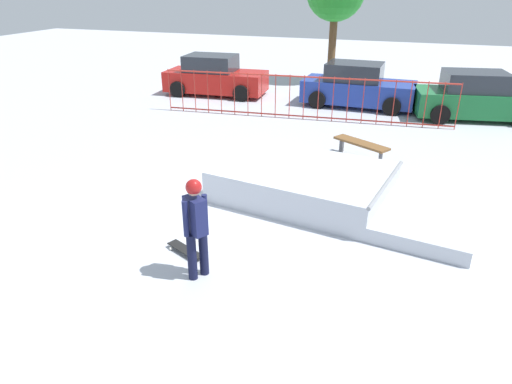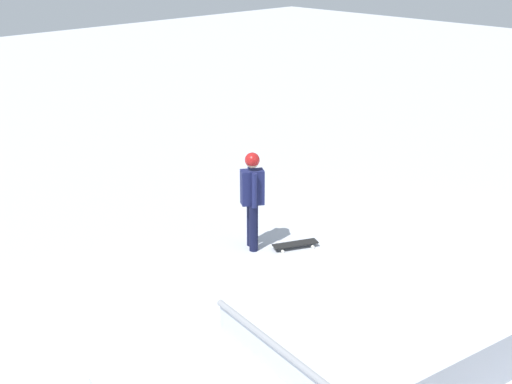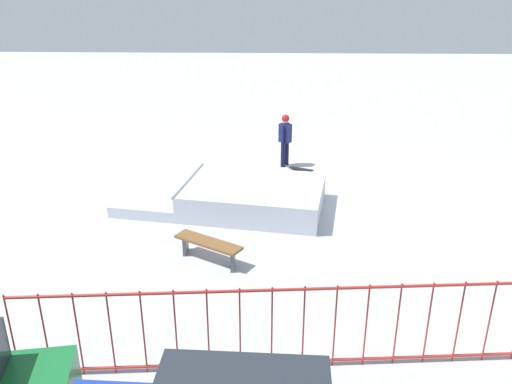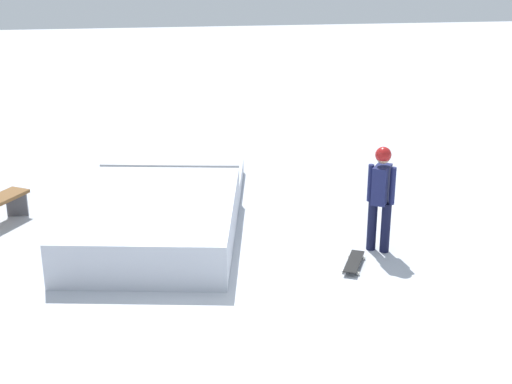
% 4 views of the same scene
% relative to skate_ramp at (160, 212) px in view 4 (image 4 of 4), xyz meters
% --- Properties ---
extents(ground_plane, '(60.00, 60.00, 0.00)m').
position_rel_skate_ramp_xyz_m(ground_plane, '(-1.95, -0.90, -0.32)').
color(ground_plane, '#B2B7C1').
extents(skate_ramp, '(5.75, 3.45, 0.74)m').
position_rel_skate_ramp_xyz_m(skate_ramp, '(0.00, 0.00, 0.00)').
color(skate_ramp, silver).
rests_on(skate_ramp, ground).
extents(skater, '(0.44, 0.39, 1.73)m').
position_rel_skate_ramp_xyz_m(skater, '(-1.36, -3.44, 0.69)').
color(skater, black).
rests_on(skater, ground).
extents(skateboard, '(0.81, 0.52, 0.09)m').
position_rel_skate_ramp_xyz_m(skateboard, '(-1.88, -2.91, -0.24)').
color(skateboard, black).
rests_on(skateboard, ground).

